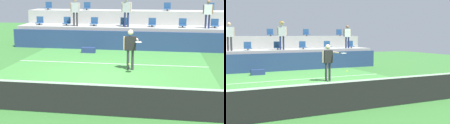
{
  "view_description": "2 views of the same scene",
  "coord_description": "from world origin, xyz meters",
  "views": [
    {
      "loc": [
        2.4,
        -12.19,
        3.41
      ],
      "look_at": [
        0.69,
        -1.47,
        0.97
      ],
      "focal_mm": 51.53,
      "sensor_mm": 36.0,
      "label": 1
    },
    {
      "loc": [
        -4.37,
        -11.25,
        2.24
      ],
      "look_at": [
        0.45,
        -1.03,
        1.15
      ],
      "focal_mm": 46.35,
      "sensor_mm": 36.0,
      "label": 2
    }
  ],
  "objects": [
    {
      "name": "seating_tier_upper",
      "position": [
        0.0,
        9.1,
        1.05
      ],
      "size": [
        13.0,
        1.8,
        2.1
      ],
      "primitive_type": "cube",
      "color": "#9E9E99",
      "rests_on": "ground_plane"
    },
    {
      "name": "court_service_line",
      "position": [
        0.0,
        2.4,
        0.01
      ],
      "size": [
        9.0,
        0.06,
        0.0
      ],
      "primitive_type": "cube",
      "color": "white",
      "rests_on": "ground_plane"
    },
    {
      "name": "stadium_chair_upper_right",
      "position": [
        2.63,
        9.03,
        2.31
      ],
      "size": [
        0.44,
        0.4,
        0.52
      ],
      "color": "#2D2D33",
      "rests_on": "seating_tier_upper"
    },
    {
      "name": "sponsor_backboard",
      "position": [
        0.0,
        6.0,
        0.55
      ],
      "size": [
        13.0,
        0.16,
        1.1
      ],
      "primitive_type": "cube",
      "color": "navy",
      "rests_on": "ground_plane"
    },
    {
      "name": "equipment_bag",
      "position": [
        -1.64,
        4.89,
        0.15
      ],
      "size": [
        0.76,
        0.28,
        0.3
      ],
      "primitive_type": "cube",
      "color": "navy",
      "rests_on": "ground_plane"
    },
    {
      "name": "stadium_chair_lower_center",
      "position": [
        0.04,
        7.23,
        1.46
      ],
      "size": [
        0.44,
        0.4,
        0.52
      ],
      "color": "#2D2D33",
      "rests_on": "seating_tier_lower"
    },
    {
      "name": "stadium_chair_lower_mid_left",
      "position": [
        -1.81,
        7.23,
        1.46
      ],
      "size": [
        0.44,
        0.4,
        0.52
      ],
      "color": "#2D2D33",
      "rests_on": "seating_tier_lower"
    },
    {
      "name": "stadium_chair_lower_far_right",
      "position": [
        5.38,
        7.23,
        1.46
      ],
      "size": [
        0.44,
        0.4,
        0.52
      ],
      "color": "#2D2D33",
      "rests_on": "seating_tier_lower"
    },
    {
      "name": "tennis_player",
      "position": [
        1.06,
        1.33,
        1.08
      ],
      "size": [
        0.87,
        1.19,
        1.76
      ],
      "color": "#2D2D33",
      "rests_on": "ground_plane"
    },
    {
      "name": "ground_plane",
      "position": [
        0.0,
        0.0,
        0.0
      ],
      "size": [
        40.0,
        40.0,
        0.0
      ],
      "primitive_type": "plane",
      "color": "#336B2D"
    },
    {
      "name": "tennis_net",
      "position": [
        0.0,
        -4.0,
        0.5
      ],
      "size": [
        10.48,
        0.08,
        1.07
      ],
      "color": "black",
      "rests_on": "ground_plane"
    },
    {
      "name": "stadium_chair_upper_far_left",
      "position": [
        -5.38,
        9.03,
        2.31
      ],
      "size": [
        0.44,
        0.4,
        0.52
      ],
      "color": "#2D2D33",
      "rests_on": "seating_tier_upper"
    },
    {
      "name": "spectator_with_hat",
      "position": [
        0.24,
        6.85,
        2.37
      ],
      "size": [
        0.61,
        0.44,
        1.81
      ],
      "color": "navy",
      "rests_on": "seating_tier_lower"
    },
    {
      "name": "stadium_chair_lower_left",
      "position": [
        -3.56,
        7.23,
        1.46
      ],
      "size": [
        0.44,
        0.4,
        0.52
      ],
      "color": "#2D2D33",
      "rests_on": "seating_tier_lower"
    },
    {
      "name": "stadium_chair_lower_far_left",
      "position": [
        -5.34,
        7.23,
        1.46
      ],
      "size": [
        0.44,
        0.4,
        0.52
      ],
      "color": "#2D2D33",
      "rests_on": "seating_tier_lower"
    },
    {
      "name": "stadium_chair_upper_far_right",
      "position": [
        5.33,
        9.03,
        2.31
      ],
      "size": [
        0.44,
        0.4,
        0.52
      ],
      "color": "#2D2D33",
      "rests_on": "seating_tier_upper"
    },
    {
      "name": "seating_tier_lower",
      "position": [
        0.0,
        7.3,
        0.62
      ],
      "size": [
        13.0,
        1.8,
        1.25
      ],
      "primitive_type": "cube",
      "color": "#9E9E99",
      "rests_on": "ground_plane"
    },
    {
      "name": "court_inner_paint",
      "position": [
        0.0,
        1.0,
        0.0
      ],
      "size": [
        9.0,
        10.0,
        0.01
      ],
      "primitive_type": "cube",
      "color": "#3D7F38",
      "rests_on": "ground_plane"
    },
    {
      "name": "stadium_chair_lower_mid_right",
      "position": [
        1.75,
        7.23,
        1.46
      ],
      "size": [
        0.44,
        0.4,
        0.52
      ],
      "color": "#2D2D33",
      "rests_on": "seating_tier_lower"
    },
    {
      "name": "spectator_in_grey",
      "position": [
        -2.88,
        6.85,
        2.26
      ],
      "size": [
        0.59,
        0.24,
        1.68
      ],
      "color": "#2D2D33",
      "rests_on": "seating_tier_lower"
    },
    {
      "name": "stadium_chair_upper_center",
      "position": [
        -0.01,
        9.03,
        2.31
      ],
      "size": [
        0.44,
        0.4,
        0.52
      ],
      "color": "#2D2D33",
      "rests_on": "seating_tier_upper"
    },
    {
      "name": "spectator_in_white",
      "position": [
        4.9,
        6.85,
        2.21
      ],
      "size": [
        0.57,
        0.25,
        1.61
      ],
      "color": "navy",
      "rests_on": "seating_tier_lower"
    },
    {
      "name": "tennis_ball",
      "position": [
        1.19,
        -0.38,
        0.66
      ],
      "size": [
        0.07,
        0.07,
        0.07
      ],
      "color": "#CCE033"
    },
    {
      "name": "stadium_chair_lower_right",
      "position": [
        3.54,
        7.23,
        1.46
      ],
      "size": [
        0.44,
        0.4,
        0.52
      ],
      "color": "#2D2D33",
      "rests_on": "seating_tier_lower"
    },
    {
      "name": "stadium_chair_upper_left",
      "position": [
        -2.68,
        9.03,
        2.31
      ],
      "size": [
        0.44,
        0.4,
        0.52
      ],
      "color": "#2D2D33",
      "rests_on": "seating_tier_upper"
    }
  ]
}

